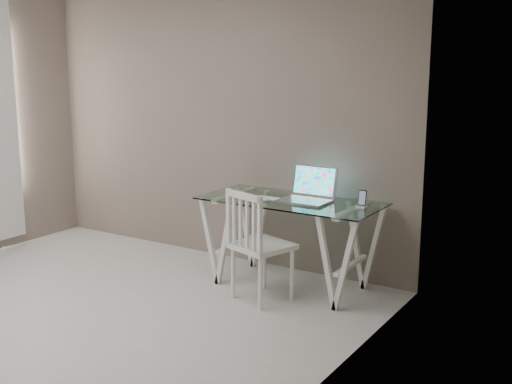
% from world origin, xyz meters
% --- Properties ---
extents(room, '(4.50, 4.52, 2.71)m').
position_xyz_m(room, '(-0.06, 0.02, 1.72)').
color(room, '#B3B0AB').
rests_on(room, ground).
extents(desk, '(1.50, 0.70, 0.75)m').
position_xyz_m(desk, '(1.03, 1.83, 0.38)').
color(desk, silver).
rests_on(desk, ground).
extents(chair, '(0.51, 0.51, 0.90)m').
position_xyz_m(chair, '(0.97, 1.39, 0.50)').
color(chair, silver).
rests_on(chair, ground).
extents(laptop, '(0.40, 0.35, 0.28)m').
position_xyz_m(laptop, '(1.16, 1.90, 0.81)').
color(laptop, '#B9B9BD').
rests_on(laptop, desk).
extents(keyboard, '(0.28, 0.12, 0.01)m').
position_xyz_m(keyboard, '(0.88, 1.77, 0.75)').
color(keyboard, silver).
rests_on(keyboard, desk).
extents(mouse, '(0.10, 0.06, 0.03)m').
position_xyz_m(mouse, '(0.86, 1.68, 0.76)').
color(mouse, white).
rests_on(mouse, desk).
extents(phone_dock, '(0.07, 0.07, 0.14)m').
position_xyz_m(phone_dock, '(1.64, 1.89, 0.78)').
color(phone_dock, white).
rests_on(phone_dock, desk).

